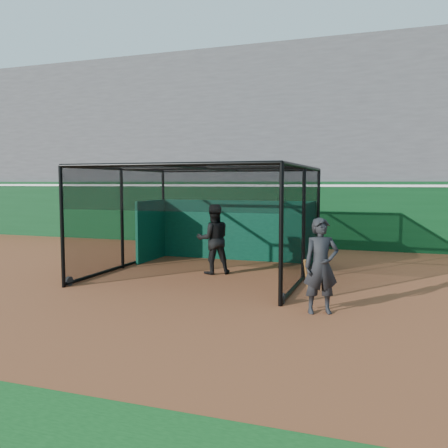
% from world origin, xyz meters
% --- Properties ---
extents(ground, '(120.00, 120.00, 0.00)m').
position_xyz_m(ground, '(0.00, 0.00, 0.00)').
color(ground, brown).
rests_on(ground, ground).
extents(outfield_wall, '(50.00, 0.50, 2.50)m').
position_xyz_m(outfield_wall, '(0.00, 8.50, 1.29)').
color(outfield_wall, '#093616').
rests_on(outfield_wall, ground).
extents(grandstand, '(50.00, 7.85, 8.95)m').
position_xyz_m(grandstand, '(0.00, 12.27, 4.48)').
color(grandstand, '#4C4C4F').
rests_on(grandstand, ground).
extents(batting_cage, '(5.28, 5.37, 2.85)m').
position_xyz_m(batting_cage, '(0.26, 2.35, 1.42)').
color(batting_cage, black).
rests_on(batting_cage, ground).
extents(batter, '(1.15, 1.08, 1.88)m').
position_xyz_m(batter, '(0.41, 2.43, 0.94)').
color(batter, black).
rests_on(batter, ground).
extents(on_deck_player, '(0.78, 0.66, 1.81)m').
position_xyz_m(on_deck_player, '(3.68, -0.57, 0.90)').
color(on_deck_player, black).
rests_on(on_deck_player, ground).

